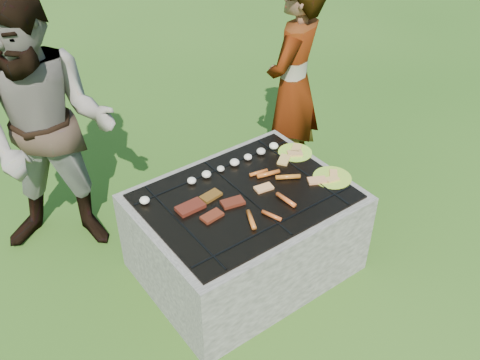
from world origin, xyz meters
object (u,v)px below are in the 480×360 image
object	(u,v)px
cook	(293,86)
bystander	(47,132)
plate_near	(332,178)
fire_pit	(245,235)
plate_far	(295,153)

from	to	relation	value
cook	bystander	xyz separation A→B (m)	(-1.76, 0.30, 0.09)
bystander	cook	bearing A→B (deg)	24.17
plate_near	bystander	distance (m)	1.81
fire_pit	plate_near	world-z (taller)	plate_near
fire_pit	bystander	xyz separation A→B (m)	(-0.83, 0.93, 0.62)
cook	plate_far	bearing A→B (deg)	25.29
plate_near	plate_far	bearing A→B (deg)	89.89
plate_near	cook	xyz separation A→B (m)	(0.37, 0.82, 0.21)
fire_pit	plate_near	size ratio (longest dim) A/B	4.50
plate_far	plate_near	xyz separation A→B (m)	(-0.00, -0.36, -0.00)
fire_pit	plate_near	bearing A→B (deg)	-18.32
plate_far	bystander	distance (m)	1.61
fire_pit	bystander	size ratio (longest dim) A/B	0.72
plate_far	plate_near	distance (m)	0.36
plate_far	cook	bearing A→B (deg)	51.52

